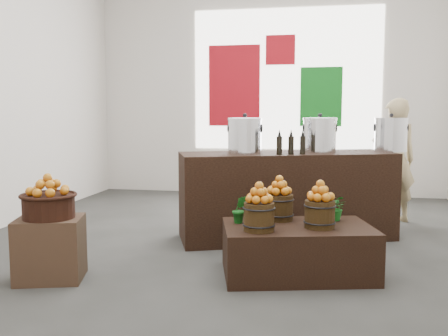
% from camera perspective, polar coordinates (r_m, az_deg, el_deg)
% --- Properties ---
extents(ground, '(7.00, 7.00, 0.00)m').
position_cam_1_polar(ground, '(5.51, 1.50, -8.69)').
color(ground, '#3C3C39').
rests_on(ground, ground).
extents(back_wall, '(6.00, 0.04, 4.00)m').
position_cam_1_polar(back_wall, '(8.82, 5.12, 10.02)').
color(back_wall, silver).
rests_on(back_wall, ground).
extents(back_opening, '(3.20, 0.02, 2.40)m').
position_cam_1_polar(back_opening, '(8.77, 7.09, 10.02)').
color(back_opening, white).
rests_on(back_opening, back_wall).
extents(deco_red_left, '(0.90, 0.04, 1.40)m').
position_cam_1_polar(deco_red_left, '(8.86, 1.18, 9.38)').
color(deco_red_left, '#A30C17').
rests_on(deco_red_left, back_wall).
extents(deco_green_right, '(0.70, 0.04, 1.00)m').
position_cam_1_polar(deco_green_right, '(8.73, 11.03, 7.99)').
color(deco_green_right, '#10681A').
rests_on(deco_green_right, back_wall).
extents(deco_red_upper, '(0.50, 0.04, 0.50)m').
position_cam_1_polar(deco_red_upper, '(8.82, 6.47, 13.27)').
color(deco_red_upper, '#A30C17').
rests_on(deco_red_upper, back_wall).
extents(crate, '(0.64, 0.57, 0.54)m').
position_cam_1_polar(crate, '(4.57, -19.23, -8.71)').
color(crate, '#503325').
rests_on(crate, ground).
extents(wicker_basket, '(0.43, 0.43, 0.20)m').
position_cam_1_polar(wicker_basket, '(4.49, -19.40, -4.19)').
color(wicker_basket, black).
rests_on(wicker_basket, crate).
extents(apples_in_basket, '(0.34, 0.34, 0.18)m').
position_cam_1_polar(apples_in_basket, '(4.46, -19.49, -1.81)').
color(apples_in_basket, '#911504').
rests_on(apples_in_basket, wicker_basket).
extents(display_table, '(1.43, 1.07, 0.44)m').
position_cam_1_polar(display_table, '(4.50, 8.38, -9.28)').
color(display_table, black).
rests_on(display_table, ground).
extents(apple_bucket_front_left, '(0.26, 0.26, 0.24)m').
position_cam_1_polar(apple_bucket_front_left, '(4.19, 4.01, -5.59)').
color(apple_bucket_front_left, '#39260F').
rests_on(apple_bucket_front_left, display_table).
extents(apples_in_bucket_front_left, '(0.19, 0.19, 0.17)m').
position_cam_1_polar(apples_in_bucket_front_left, '(4.15, 4.04, -2.83)').
color(apples_in_bucket_front_left, '#911504').
rests_on(apples_in_bucket_front_left, apple_bucket_front_left).
extents(apple_bucket_front_right, '(0.26, 0.26, 0.24)m').
position_cam_1_polar(apple_bucket_front_right, '(4.36, 10.88, -5.22)').
color(apple_bucket_front_right, '#39260F').
rests_on(apple_bucket_front_right, display_table).
extents(apples_in_bucket_front_right, '(0.19, 0.19, 0.17)m').
position_cam_1_polar(apples_in_bucket_front_right, '(4.33, 10.94, -2.56)').
color(apples_in_bucket_front_right, '#911504').
rests_on(apples_in_bucket_front_right, apple_bucket_front_right).
extents(apple_bucket_rear, '(0.26, 0.26, 0.24)m').
position_cam_1_polar(apple_bucket_rear, '(4.63, 6.31, -4.48)').
color(apple_bucket_rear, '#39260F').
rests_on(apple_bucket_rear, display_table).
extents(apples_in_bucket_rear, '(0.19, 0.19, 0.17)m').
position_cam_1_polar(apples_in_bucket_rear, '(4.59, 6.34, -1.97)').
color(apples_in_bucket_rear, '#911504').
rests_on(apples_in_bucket_rear, apple_bucket_rear).
extents(herb_garnish_right, '(0.27, 0.25, 0.24)m').
position_cam_1_polar(herb_garnish_right, '(4.69, 12.67, -4.44)').
color(herb_garnish_right, '#125717').
rests_on(herb_garnish_right, display_table).
extents(herb_garnish_left, '(0.15, 0.13, 0.25)m').
position_cam_1_polar(herb_garnish_left, '(4.47, 1.84, -4.75)').
color(herb_garnish_left, '#125717').
rests_on(herb_garnish_left, display_table).
extents(counter, '(2.51, 1.55, 0.98)m').
position_cam_1_polar(counter, '(5.73, 7.16, -3.14)').
color(counter, black).
rests_on(counter, ground).
extents(stock_pot_left, '(0.37, 0.37, 0.37)m').
position_cam_1_polar(stock_pot_left, '(5.53, 2.39, 3.60)').
color(stock_pot_left, silver).
rests_on(stock_pot_left, counter).
extents(stock_pot_center, '(0.37, 0.37, 0.37)m').
position_cam_1_polar(stock_pot_center, '(5.78, 10.88, 3.61)').
color(stock_pot_center, silver).
rests_on(stock_pot_center, counter).
extents(stock_pot_right, '(0.37, 0.37, 0.37)m').
position_cam_1_polar(stock_pot_right, '(6.14, 18.51, 3.55)').
color(stock_pot_right, silver).
rests_on(stock_pot_right, counter).
extents(oil_cruets, '(0.27, 0.15, 0.27)m').
position_cam_1_polar(oil_cruets, '(5.43, 8.00, 2.98)').
color(oil_cruets, black).
rests_on(oil_cruets, counter).
extents(shopper, '(0.67, 0.52, 1.62)m').
position_cam_1_polar(shopper, '(6.88, 18.83, 0.82)').
color(shopper, tan).
rests_on(shopper, ground).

